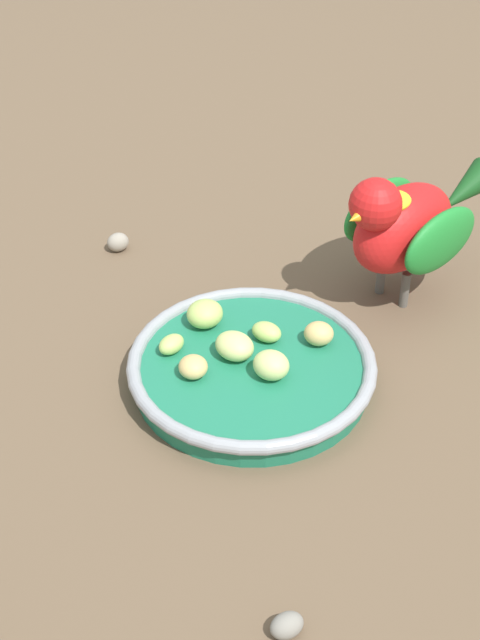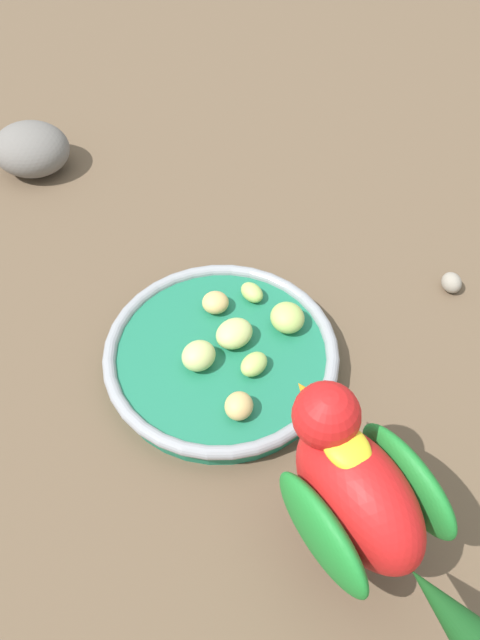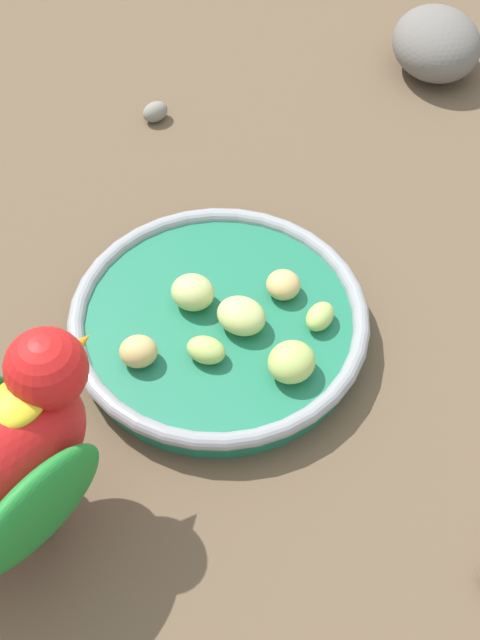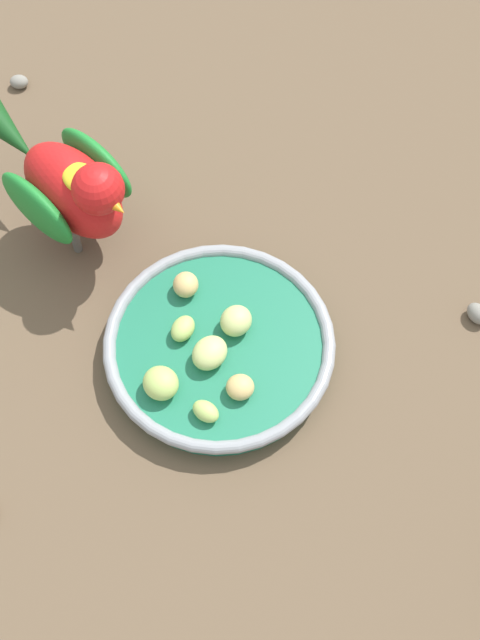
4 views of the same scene
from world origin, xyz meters
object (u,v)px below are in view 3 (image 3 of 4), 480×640
object	(u,v)px
apple_piece_0	(241,316)
apple_piece_3	(291,362)
apple_piece_5	(283,285)
pebble_0	(155,112)
apple_piece_6	(193,292)
rock_large	(437,43)
apple_piece_1	(320,316)
apple_piece_2	(206,350)
feeding_bowl	(218,324)
apple_piece_4	(138,351)

from	to	relation	value
apple_piece_0	apple_piece_3	size ratio (longest dim) A/B	1.07
apple_piece_0	apple_piece_5	size ratio (longest dim) A/B	1.40
pebble_0	apple_piece_6	bearing A→B (deg)	74.16
apple_piece_5	rock_large	distance (m)	0.32
apple_piece_5	apple_piece_6	bearing A→B (deg)	-18.05
apple_piece_1	rock_large	bearing A→B (deg)	-137.26
apple_piece_1	apple_piece_2	xyz separation A→B (m)	(0.08, -0.01, 0.00)
apple_piece_1	pebble_0	xyz separation A→B (m)	(0.01, -0.27, -0.02)
pebble_0	feeding_bowl	bearing A→B (deg)	77.70
feeding_bowl	apple_piece_0	bearing A→B (deg)	131.59
apple_piece_2	apple_piece_3	xyz separation A→B (m)	(-0.05, 0.04, 0.00)
apple_piece_2	feeding_bowl	bearing A→B (deg)	-128.80
apple_piece_0	apple_piece_5	xyz separation A→B (m)	(-0.04, -0.01, -0.00)
apple_piece_0	apple_piece_6	bearing A→B (deg)	-57.40
feeding_bowl	apple_piece_3	bearing A→B (deg)	110.89
apple_piece_0	apple_piece_1	size ratio (longest dim) A/B	1.39
apple_piece_6	pebble_0	world-z (taller)	apple_piece_6
apple_piece_5	pebble_0	xyz separation A→B (m)	(-0.00, -0.24, -0.02)
feeding_bowl	apple_piece_6	bearing A→B (deg)	-64.22
feeding_bowl	apple_piece_1	world-z (taller)	apple_piece_1
apple_piece_4	pebble_0	xyz separation A→B (m)	(-0.11, -0.25, -0.02)
apple_piece_3	pebble_0	distance (m)	0.30
feeding_bowl	apple_piece_5	xyz separation A→B (m)	(-0.05, -0.00, 0.02)
apple_piece_6	apple_piece_4	bearing A→B (deg)	29.31
feeding_bowl	apple_piece_1	xyz separation A→B (m)	(-0.06, 0.03, 0.01)
apple_piece_2	apple_piece_6	size ratio (longest dim) A/B	0.88
apple_piece_0	apple_piece_3	distance (m)	0.05
apple_piece_4	apple_piece_5	size ratio (longest dim) A/B	1.03
apple_piece_1	apple_piece_6	xyz separation A→B (m)	(0.07, -0.05, 0.00)
feeding_bowl	apple_piece_3	size ratio (longest dim) A/B	6.46
apple_piece_0	pebble_0	xyz separation A→B (m)	(-0.04, -0.25, -0.02)
apple_piece_3	apple_piece_6	xyz separation A→B (m)	(0.03, -0.08, -0.00)
apple_piece_0	rock_large	world-z (taller)	rock_large
feeding_bowl	apple_piece_2	size ratio (longest dim) A/B	7.82
apple_piece_5	apple_piece_6	distance (m)	0.06
rock_large	feeding_bowl	bearing A→B (deg)	32.08
apple_piece_0	rock_large	xyz separation A→B (m)	(-0.29, -0.20, -0.00)
apple_piece_6	pebble_0	size ratio (longest dim) A/B	1.33
feeding_bowl	apple_piece_4	distance (m)	0.07
apple_piece_2	apple_piece_4	distance (m)	0.04
feeding_bowl	apple_piece_5	size ratio (longest dim) A/B	8.46
pebble_0	apple_piece_0	bearing A→B (deg)	80.84
apple_piece_1	feeding_bowl	bearing A→B (deg)	-29.68
apple_piece_6	apple_piece_3	bearing A→B (deg)	112.13
feeding_bowl	rock_large	size ratio (longest dim) A/B	2.38
apple_piece_1	pebble_0	size ratio (longest dim) A/B	1.08
apple_piece_5	feeding_bowl	bearing A→B (deg)	0.71
feeding_bowl	apple_piece_0	size ratio (longest dim) A/B	6.05
apple_piece_4	rock_large	distance (m)	0.42
apple_piece_2	apple_piece_6	xyz separation A→B (m)	(-0.01, -0.05, 0.00)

